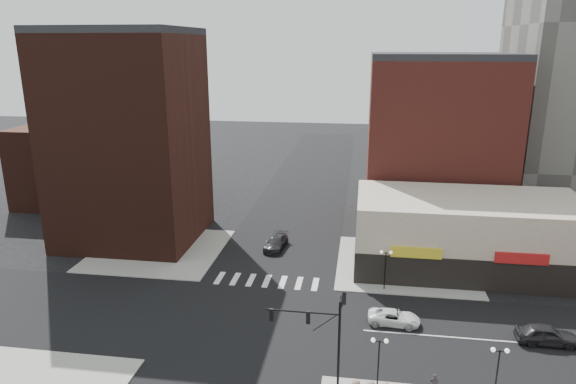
# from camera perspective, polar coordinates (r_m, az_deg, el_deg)

# --- Properties ---
(ground) EXTENTS (240.00, 240.00, 0.00)m
(ground) POSITION_cam_1_polar(r_m,az_deg,el_deg) (47.49, -4.15, -14.18)
(ground) COLOR black
(ground) RESTS_ON ground
(road_ew) EXTENTS (200.00, 14.00, 0.02)m
(road_ew) POSITION_cam_1_polar(r_m,az_deg,el_deg) (47.49, -4.15, -14.17)
(road_ew) COLOR black
(road_ew) RESTS_ON ground
(road_ns) EXTENTS (14.00, 200.00, 0.02)m
(road_ns) POSITION_cam_1_polar(r_m,az_deg,el_deg) (47.49, -4.15, -14.17)
(road_ns) COLOR black
(road_ns) RESTS_ON ground
(sidewalk_nw) EXTENTS (15.00, 15.00, 0.12)m
(sidewalk_nw) POSITION_cam_1_polar(r_m,az_deg,el_deg) (64.03, -14.14, -6.26)
(sidewalk_nw) COLOR gray
(sidewalk_nw) RESTS_ON ground
(sidewalk_ne) EXTENTS (15.00, 15.00, 0.12)m
(sidewalk_ne) POSITION_cam_1_polar(r_m,az_deg,el_deg) (59.68, 12.84, -7.86)
(sidewalk_ne) COLOR gray
(sidewalk_ne) RESTS_ON ground
(building_nw) EXTENTS (16.00, 15.00, 25.00)m
(building_nw) POSITION_cam_1_polar(r_m,az_deg,el_deg) (65.92, -17.21, 5.44)
(building_nw) COLOR #341710
(building_nw) RESTS_ON ground
(building_nw_low) EXTENTS (20.00, 18.00, 12.00)m
(building_nw_low) POSITION_cam_1_polar(r_m,az_deg,el_deg) (86.56, -20.31, 3.19)
(building_nw_low) COLOR #341710
(building_nw_low) RESTS_ON ground
(building_ne_midrise) EXTENTS (18.00, 15.00, 22.00)m
(building_ne_midrise) POSITION_cam_1_polar(r_m,az_deg,el_deg) (71.30, 16.18, 5.07)
(building_ne_midrise) COLOR maroon
(building_ne_midrise) RESTS_ON ground
(building_ne_row) EXTENTS (24.20, 12.20, 8.00)m
(building_ne_row) POSITION_cam_1_polar(r_m,az_deg,el_deg) (59.85, 19.23, -4.97)
(building_ne_row) COLOR beige
(building_ne_row) RESTS_ON ground
(traffic_signal) EXTENTS (5.59, 3.09, 7.77)m
(traffic_signal) POSITION_cam_1_polar(r_m,az_deg,el_deg) (37.36, 4.25, -14.45)
(traffic_signal) COLOR black
(traffic_signal) RESTS_ON ground
(street_lamp_se_a) EXTENTS (1.22, 0.32, 4.16)m
(street_lamp_se_a) POSITION_cam_1_polar(r_m,az_deg,el_deg) (38.08, 10.09, -16.99)
(street_lamp_se_a) COLOR black
(street_lamp_se_a) RESTS_ON sidewalk_se
(street_lamp_se_b) EXTENTS (1.22, 0.32, 4.16)m
(street_lamp_se_b) POSITION_cam_1_polar(r_m,az_deg,el_deg) (39.27, 22.37, -16.96)
(street_lamp_se_b) COLOR black
(street_lamp_se_b) RESTS_ON sidewalk_se
(street_lamp_ne) EXTENTS (1.22, 0.32, 4.16)m
(street_lamp_ne) POSITION_cam_1_polar(r_m,az_deg,el_deg) (52.27, 10.80, -7.42)
(street_lamp_ne) COLOR black
(street_lamp_ne) RESTS_ON sidewalk_ne
(white_suv) EXTENTS (4.69, 2.38, 1.27)m
(white_suv) POSITION_cam_1_polar(r_m,az_deg,el_deg) (47.68, 11.70, -13.49)
(white_suv) COLOR white
(white_suv) RESTS_ON ground
(dark_sedan_east) EXTENTS (4.86, 1.98, 1.65)m
(dark_sedan_east) POSITION_cam_1_polar(r_m,az_deg,el_deg) (48.91, 26.79, -13.97)
(dark_sedan_east) COLOR black
(dark_sedan_east) RESTS_ON ground
(dark_sedan_north) EXTENTS (2.68, 5.37, 1.50)m
(dark_sedan_north) POSITION_cam_1_polar(r_m,az_deg,el_deg) (62.44, -1.33, -5.65)
(dark_sedan_north) COLOR black
(dark_sedan_north) RESTS_ON ground
(pedestrian) EXTENTS (0.64, 0.44, 1.71)m
(pedestrian) POSITION_cam_1_polar(r_m,az_deg,el_deg) (39.75, 15.90, -19.87)
(pedestrian) COLOR #262328
(pedestrian) RESTS_ON sidewalk_se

